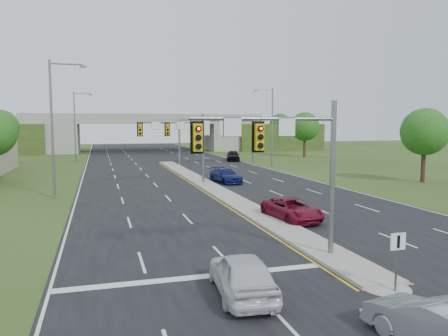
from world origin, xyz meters
TOP-DOWN VIEW (x-y plane):
  - ground at (0.00, 0.00)m, footprint 240.00×240.00m
  - road at (0.00, 35.00)m, footprint 24.00×160.00m
  - median at (0.00, 23.00)m, footprint 2.00×54.00m
  - median_nose at (0.00, -4.00)m, footprint 2.00×2.00m
  - lane_markings at (-0.60, 28.91)m, footprint 23.72×160.00m
  - signal_mast_near at (-2.26, -0.07)m, footprint 6.62×0.60m
  - signal_mast_far at (-2.26, 24.93)m, footprint 6.62×0.60m
  - keep_right_sign at (0.00, -4.53)m, footprint 0.60×0.13m
  - sign_gantry at (6.68, 44.92)m, footprint 11.58×0.44m
  - overpass at (0.00, 80.00)m, footprint 80.00×14.00m
  - lightpole_l_mid at (-13.30, 20.00)m, footprint 2.85×0.25m
  - lightpole_l_far at (-13.30, 55.00)m, footprint 2.85×0.25m
  - lightpole_r_far at (13.30, 40.00)m, footprint 2.85×0.25m
  - tree_l_mid at (-24.00, 55.00)m, footprint 5.20×5.20m
  - tree_r_near at (22.00, 20.00)m, footprint 4.80×4.80m
  - tree_r_mid at (26.00, 55.00)m, footprint 5.20×5.20m
  - tree_back_b at (-24.00, 94.00)m, footprint 5.60×5.60m
  - tree_back_c at (24.00, 94.00)m, footprint 5.60×5.60m
  - tree_back_d at (38.00, 94.00)m, footprint 6.00×6.00m
  - car_white at (-5.28, -3.17)m, footprint 2.18×4.62m
  - car_silver at (-1.50, -8.17)m, footprint 2.31×4.38m
  - car_far_a at (1.50, 7.37)m, footprint 2.75×5.09m
  - car_far_b at (2.42, 25.29)m, footprint 2.74×5.17m
  - car_far_c at (11.00, 50.49)m, footprint 3.21×5.35m

SIDE VIEW (x-z plane):
  - ground at x=0.00m, z-range 0.00..0.00m
  - road at x=0.00m, z-range 0.00..0.02m
  - lane_markings at x=-0.60m, z-range 0.02..0.03m
  - median at x=0.00m, z-range 0.02..0.18m
  - median_nose at x=0.00m, z-range 0.02..0.18m
  - car_far_a at x=1.50m, z-range 0.02..1.38m
  - car_silver at x=-1.50m, z-range 0.02..1.39m
  - car_far_b at x=2.42m, z-range 0.02..1.45m
  - car_white at x=-5.28m, z-range 0.02..1.55m
  - car_far_c at x=11.00m, z-range 0.02..1.73m
  - keep_right_sign at x=0.00m, z-range 0.42..2.62m
  - overpass at x=0.00m, z-range -0.50..7.60m
  - signal_mast_near at x=-2.26m, z-range 1.23..8.23m
  - signal_mast_far at x=-2.26m, z-range 1.23..8.23m
  - tree_r_near at x=22.00m, z-range 1.38..8.98m
  - sign_gantry at x=6.68m, z-range 1.90..8.58m
  - tree_l_mid at x=-24.00m, z-range 1.44..9.57m
  - tree_r_mid at x=26.00m, z-range 1.44..9.57m
  - tree_back_b at x=-24.00m, z-range 1.35..9.67m
  - tree_back_c at x=24.00m, z-range 1.35..9.67m
  - tree_back_d at x=38.00m, z-range 1.41..10.26m
  - lightpole_l_mid at x=-13.30m, z-range 0.60..11.60m
  - lightpole_l_far at x=-13.30m, z-range 0.60..11.60m
  - lightpole_r_far at x=13.30m, z-range 0.60..11.60m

